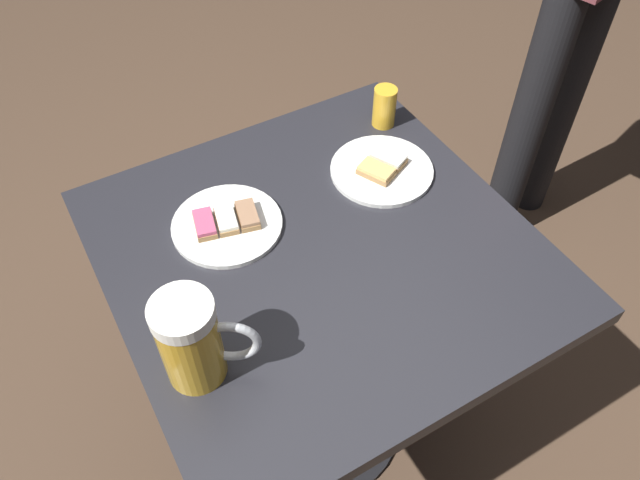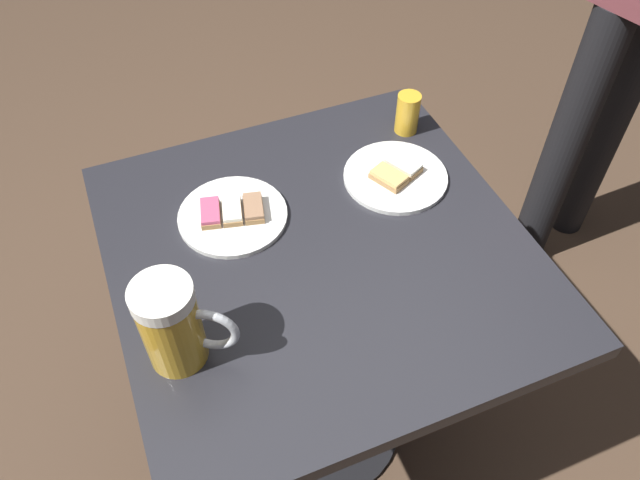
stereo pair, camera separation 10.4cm
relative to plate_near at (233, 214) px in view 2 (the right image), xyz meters
The scene contains 6 objects.
ground_plane 0.78m from the plate_near, 136.14° to the right, with size 6.00×6.00×0.00m, color #4C3828.
cafe_table 0.25m from the plate_near, 136.14° to the right, with size 0.78×0.77×0.74m.
plate_near is the anchor object (origin of this frame).
plate_far 0.35m from the plate_near, 93.28° to the right, with size 0.22×0.22×0.03m.
beer_mug 0.32m from the plate_near, 147.88° to the left, with size 0.11×0.15×0.17m.
beer_glass_small 0.45m from the plate_near, 75.47° to the right, with size 0.05×0.05×0.09m, color gold.
Camera 2 is at (-0.70, 0.28, 1.63)m, focal length 34.89 mm.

